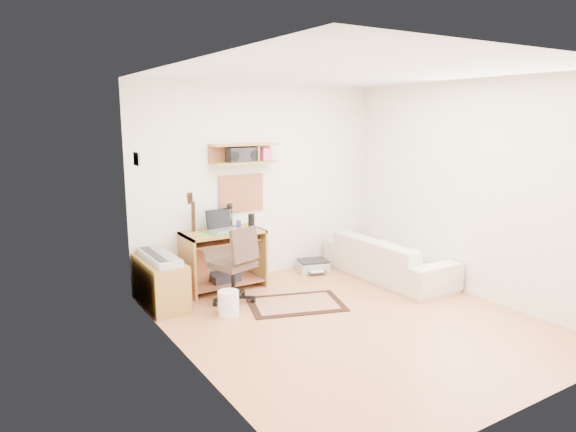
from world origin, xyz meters
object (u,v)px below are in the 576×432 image
desk (223,260)px  task_chair (233,264)px  cabinet (161,283)px  printer (313,265)px  sofa (388,251)px

desk → task_chair: bearing=-103.0°
desk → cabinet: desk is taller
task_chair → printer: task_chair is taller
task_chair → printer: 1.65m
desk → sofa: 2.22m
printer → task_chair: bearing=-144.5°
task_chair → cabinet: task_chair is taller
printer → sofa: (0.69, -0.79, 0.29)m
sofa → task_chair: bearing=83.3°
desk → task_chair: task_chair is taller
task_chair → sofa: bearing=-23.8°
cabinet → task_chair: bearing=-25.4°
desk → cabinet: (-0.88, -0.18, -0.10)m
task_chair → cabinet: 0.86m
desk → task_chair: size_ratio=1.06×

